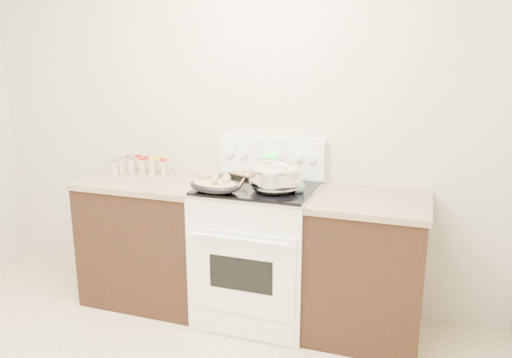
% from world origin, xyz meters
% --- Properties ---
extents(room_shell, '(4.10, 3.60, 2.75)m').
position_xyz_m(room_shell, '(0.00, 0.00, 1.70)').
color(room_shell, beige).
rests_on(room_shell, ground).
extents(counter_left, '(0.93, 0.67, 0.92)m').
position_xyz_m(counter_left, '(-0.48, 1.43, 0.46)').
color(counter_left, black).
rests_on(counter_left, ground).
extents(counter_right, '(0.73, 0.67, 0.92)m').
position_xyz_m(counter_right, '(1.08, 1.43, 0.46)').
color(counter_right, black).
rests_on(counter_right, ground).
extents(kitchen_range, '(0.78, 0.73, 1.22)m').
position_xyz_m(kitchen_range, '(0.35, 1.42, 0.49)').
color(kitchen_range, white).
rests_on(kitchen_range, ground).
extents(mixing_bowl, '(0.40, 0.40, 0.20)m').
position_xyz_m(mixing_bowl, '(0.49, 1.33, 1.02)').
color(mixing_bowl, silver).
rests_on(mixing_bowl, kitchen_range).
extents(roasting_pan, '(0.40, 0.32, 0.11)m').
position_xyz_m(roasting_pan, '(0.14, 1.18, 0.99)').
color(roasting_pan, black).
rests_on(roasting_pan, kitchen_range).
extents(baking_sheet, '(0.47, 0.41, 0.06)m').
position_xyz_m(baking_sheet, '(0.28, 1.65, 0.96)').
color(baking_sheet, black).
rests_on(baking_sheet, kitchen_range).
extents(wooden_spoon, '(0.08, 0.27, 0.04)m').
position_xyz_m(wooden_spoon, '(0.21, 1.37, 0.95)').
color(wooden_spoon, '#A97B4D').
rests_on(wooden_spoon, kitchen_range).
extents(blue_ladle, '(0.19, 0.25, 0.11)m').
position_xyz_m(blue_ladle, '(0.64, 1.36, 0.98)').
color(blue_ladle, '#7DA8BB').
rests_on(blue_ladle, kitchen_range).
extents(spice_jars, '(0.40, 0.23, 0.13)m').
position_xyz_m(spice_jars, '(-0.62, 1.57, 0.98)').
color(spice_jars, '#BFB28C').
rests_on(spice_jars, counter_left).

